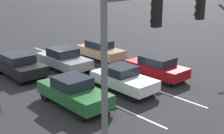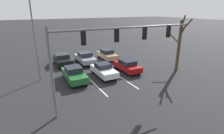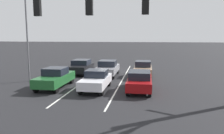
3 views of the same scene
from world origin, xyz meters
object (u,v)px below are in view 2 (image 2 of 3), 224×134
object	(u,v)px
car_black_rightlane_second	(62,59)
bare_tree_near	(179,43)
car_silver_midlane_front	(104,70)
car_maroon_leftlane_front	(127,65)
car_gray_midlane_second	(85,58)
traffic_signal_gantry	(109,44)
street_lamp_right_shoulder	(36,31)
car_tan_leftlane_second	(107,55)
car_darkgreen_rightlane_front	(74,74)

from	to	relation	value
car_black_rightlane_second	bare_tree_near	bearing A→B (deg)	143.64
car_silver_midlane_front	car_maroon_leftlane_front	bearing A→B (deg)	-176.46
car_gray_midlane_second	traffic_signal_gantry	world-z (taller)	traffic_signal_gantry
street_lamp_right_shoulder	bare_tree_near	bearing A→B (deg)	164.05
car_silver_midlane_front	traffic_signal_gantry	bearing A→B (deg)	69.48
bare_tree_near	car_gray_midlane_second	bearing A→B (deg)	-42.00
car_gray_midlane_second	car_tan_leftlane_second	world-z (taller)	car_gray_midlane_second
car_darkgreen_rightlane_front	car_black_rightlane_second	distance (m)	6.39
car_silver_midlane_front	car_gray_midlane_second	world-z (taller)	car_gray_midlane_second
bare_tree_near	car_silver_midlane_front	bearing A→B (deg)	-14.67
car_black_rightlane_second	car_tan_leftlane_second	bearing A→B (deg)	175.41
car_black_rightlane_second	bare_tree_near	xyz separation A→B (m)	(-12.21, 8.99, 2.69)
street_lamp_right_shoulder	traffic_signal_gantry	bearing A→B (deg)	119.12
car_silver_midlane_front	street_lamp_right_shoulder	distance (m)	8.10
car_darkgreen_rightlane_front	car_tan_leftlane_second	world-z (taller)	car_darkgreen_rightlane_front
car_black_rightlane_second	traffic_signal_gantry	size ratio (longest dim) A/B	0.34
car_silver_midlane_front	traffic_signal_gantry	world-z (taller)	traffic_signal_gantry
car_black_rightlane_second	car_maroon_leftlane_front	bearing A→B (deg)	135.23
car_gray_midlane_second	bare_tree_near	size ratio (longest dim) A/B	0.66
car_darkgreen_rightlane_front	traffic_signal_gantry	bearing A→B (deg)	101.92
car_silver_midlane_front	traffic_signal_gantry	size ratio (longest dim) A/B	0.34
car_black_rightlane_second	street_lamp_right_shoulder	world-z (taller)	street_lamp_right_shoulder
car_silver_midlane_front	car_maroon_leftlane_front	world-z (taller)	car_silver_midlane_front
car_gray_midlane_second	street_lamp_right_shoulder	xyz separation A→B (m)	(6.25, 3.85, 4.45)
bare_tree_near	car_darkgreen_rightlane_front	bearing A→B (deg)	-11.86
car_silver_midlane_front	car_tan_leftlane_second	world-z (taller)	car_tan_leftlane_second
traffic_signal_gantry	street_lamp_right_shoulder	xyz separation A→B (m)	(4.31, -7.73, 0.29)
car_black_rightlane_second	street_lamp_right_shoulder	size ratio (longest dim) A/B	0.45
car_silver_midlane_front	street_lamp_right_shoulder	xyz separation A→B (m)	(6.43, -2.05, 4.48)
car_maroon_leftlane_front	car_silver_midlane_front	bearing A→B (deg)	3.54
car_tan_leftlane_second	car_silver_midlane_front	bearing A→B (deg)	60.90
traffic_signal_gantry	car_maroon_leftlane_front	bearing A→B (deg)	-132.51
car_gray_midlane_second	street_lamp_right_shoulder	world-z (taller)	street_lamp_right_shoulder
street_lamp_right_shoulder	car_tan_leftlane_second	bearing A→B (deg)	-157.60
car_maroon_leftlane_front	car_gray_midlane_second	bearing A→B (deg)	-58.84
traffic_signal_gantry	bare_tree_near	size ratio (longest dim) A/B	1.78
car_tan_leftlane_second	traffic_signal_gantry	size ratio (longest dim) A/B	0.35
car_gray_midlane_second	car_silver_midlane_front	bearing A→B (deg)	91.78
car_darkgreen_rightlane_front	street_lamp_right_shoulder	xyz separation A→B (m)	(3.06, -1.81, 4.46)
car_silver_midlane_front	car_black_rightlane_second	xyz separation A→B (m)	(3.22, -6.64, 0.02)
car_darkgreen_rightlane_front	car_gray_midlane_second	bearing A→B (deg)	-119.41
car_gray_midlane_second	car_black_rightlane_second	xyz separation A→B (m)	(3.04, -0.73, -0.01)
traffic_signal_gantry	bare_tree_near	bearing A→B (deg)	-163.35
car_maroon_leftlane_front	street_lamp_right_shoulder	distance (m)	10.84
car_darkgreen_rightlane_front	traffic_signal_gantry	distance (m)	7.34
car_darkgreen_rightlane_front	car_gray_midlane_second	world-z (taller)	car_gray_midlane_second
street_lamp_right_shoulder	car_gray_midlane_second	bearing A→B (deg)	-148.34
car_silver_midlane_front	car_black_rightlane_second	size ratio (longest dim) A/B	1.00
car_tan_leftlane_second	street_lamp_right_shoulder	xyz separation A→B (m)	(9.83, 4.05, 4.45)
car_darkgreen_rightlane_front	car_black_rightlane_second	bearing A→B (deg)	-91.39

